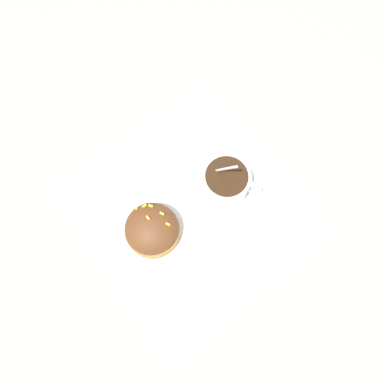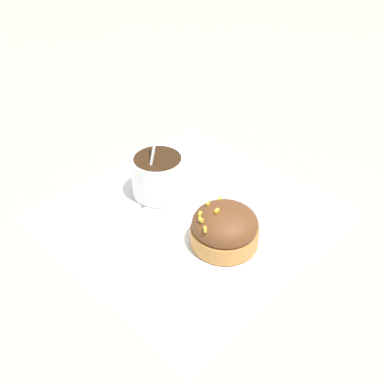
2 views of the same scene
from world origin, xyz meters
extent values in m
plane|color=#C6B793|center=(0.00, 0.00, 0.00)|extent=(3.00, 3.00, 0.00)
cube|color=white|center=(0.00, 0.00, 0.00)|extent=(0.37, 0.38, 0.00)
cylinder|color=white|center=(0.07, 0.00, 0.03)|extent=(0.08, 0.08, 0.06)
cylinder|color=#331E0F|center=(0.07, 0.00, 0.06)|extent=(0.07, 0.07, 0.01)
torus|color=white|center=(0.10, -0.03, 0.03)|extent=(0.03, 0.03, 0.04)
ellipsoid|color=silver|center=(0.08, -0.02, 0.01)|extent=(0.03, 0.03, 0.01)
cylinder|color=silver|center=(0.06, 0.01, 0.06)|extent=(0.03, 0.05, 0.10)
cylinder|color=#C18442|center=(-0.07, 0.00, 0.01)|extent=(0.09, 0.09, 0.02)
ellipsoid|color=brown|center=(-0.07, 0.00, 0.03)|extent=(0.08, 0.08, 0.04)
cube|color=yellow|center=(-0.07, 0.01, 0.06)|extent=(0.00, 0.01, 0.00)
cube|color=yellow|center=(-0.05, 0.03, 0.05)|extent=(0.01, 0.01, 0.00)
cube|color=yellow|center=(-0.06, 0.03, 0.05)|extent=(0.01, 0.00, 0.00)
cube|color=yellow|center=(-0.08, 0.04, 0.05)|extent=(0.01, 0.01, 0.00)
cube|color=yellow|center=(-0.05, 0.01, 0.05)|extent=(0.01, 0.01, 0.00)
cube|color=yellow|center=(-0.05, -0.01, 0.05)|extent=(0.01, 0.01, 0.00)
camera|label=1|loc=(-0.08, -0.13, 0.61)|focal=35.00mm
camera|label=2|loc=(-0.37, 0.30, 0.40)|focal=42.00mm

